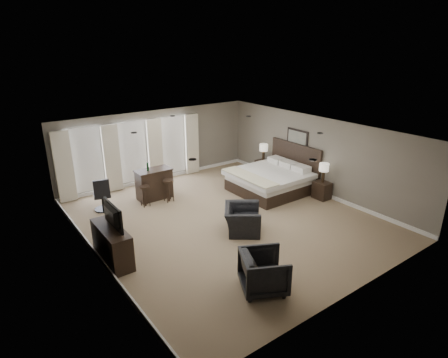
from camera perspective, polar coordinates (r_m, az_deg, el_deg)
room at (r=10.47m, az=0.41°, el=0.19°), size 7.60×8.60×2.64m
window_bay at (r=13.46m, az=-13.59°, el=3.78°), size 5.25×0.20×2.30m
bed at (r=12.84m, az=7.37°, el=1.35°), size 2.40×2.29×1.53m
nightstand_near at (r=12.72m, az=14.68°, el=-1.68°), size 0.43×0.52×0.57m
nightstand_far at (r=14.58m, az=5.95°, el=1.73°), size 0.43×0.52×0.57m
lamp_near at (r=12.51m, az=14.92°, el=0.90°), size 0.31×0.31×0.64m
lamp_far at (r=14.39m, az=6.03°, el=4.03°), size 0.32×0.32×0.66m
wall_art at (r=13.34m, az=11.09°, el=6.26°), size 0.04×0.96×0.56m
dresser at (r=9.25m, az=-16.68°, el=-9.52°), size 0.48×1.48×0.86m
tv at (r=9.02m, az=-16.99°, el=-6.77°), size 0.58×1.01×0.13m
armchair_near at (r=10.17m, az=2.80°, el=-5.50°), size 1.23×1.30×0.95m
armchair_far at (r=7.96m, az=6.11°, el=-13.62°), size 1.17×1.20×0.94m
bar_counter at (r=12.45m, az=-10.58°, el=-0.73°), size 1.15×0.60×1.01m
bar_stool_left at (r=11.98m, az=-11.94°, el=-2.54°), size 0.41×0.41×0.67m
bar_stool_right at (r=12.19m, az=-8.44°, el=-1.75°), size 0.41×0.41×0.74m
desk_chair at (r=11.96m, az=-18.11°, el=-2.17°), size 0.66×0.66×1.06m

